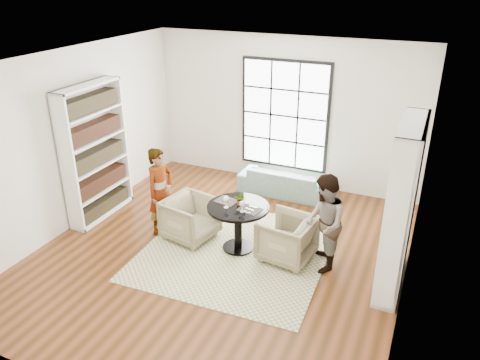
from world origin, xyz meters
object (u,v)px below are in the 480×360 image
at_px(flower_centerpiece, 241,199).
at_px(sofa, 285,181).
at_px(wine_glass_left, 226,199).
at_px(armchair_right, 287,238).
at_px(wine_glass_right, 242,204).
at_px(pedestal_table, 238,218).
at_px(person_right, 324,223).
at_px(person_left, 161,191).
at_px(armchair_left, 191,219).

bearing_deg(flower_centerpiece, sofa, 89.57).
bearing_deg(wine_glass_left, flower_centerpiece, 45.23).
relative_size(armchair_right, wine_glass_right, 4.31).
distance_m(pedestal_table, armchair_right, 0.82).
bearing_deg(person_right, person_left, -108.64).
distance_m(pedestal_table, person_left, 1.43).
xyz_separation_m(pedestal_table, armchair_left, (-0.86, 0.00, -0.20)).
bearing_deg(flower_centerpiece, armchair_right, -0.04).
xyz_separation_m(armchair_left, person_left, (-0.55, 0.00, 0.40)).
height_order(armchair_left, flower_centerpiece, flower_centerpiece).
bearing_deg(flower_centerpiece, wine_glass_left, -134.77).
height_order(armchair_left, person_right, person_right).
bearing_deg(person_right, armchair_right, -109.65).
relative_size(armchair_right, wine_glass_left, 3.89).
height_order(sofa, armchair_left, armchair_left).
xyz_separation_m(armchair_right, flower_centerpiece, (-0.77, 0.00, 0.52)).
relative_size(armchair_right, person_right, 0.52).
bearing_deg(wine_glass_left, person_left, 174.53).
xyz_separation_m(pedestal_table, person_right, (1.34, 0.05, 0.19)).
xyz_separation_m(pedestal_table, flower_centerpiece, (0.02, 0.05, 0.32)).
relative_size(armchair_left, flower_centerpiece, 3.85).
distance_m(pedestal_table, wine_glass_left, 0.41).
relative_size(person_left, wine_glass_right, 8.29).
distance_m(person_left, person_right, 2.75).
distance_m(pedestal_table, sofa, 2.26).
bearing_deg(pedestal_table, flower_centerpiece, 67.76).
xyz_separation_m(person_right, wine_glass_left, (-1.49, -0.17, 0.17)).
bearing_deg(armchair_left, pedestal_table, -78.72).
relative_size(sofa, person_right, 1.21).
bearing_deg(pedestal_table, armchair_left, 179.97).
height_order(person_left, person_right, person_left).
bearing_deg(person_left, pedestal_table, -78.82).
distance_m(person_left, wine_glass_left, 1.28).
bearing_deg(pedestal_table, person_left, 179.98).
relative_size(armchair_left, armchair_right, 1.00).
bearing_deg(armchair_right, sofa, -153.37).
xyz_separation_m(armchair_right, person_right, (0.55, 0.00, 0.39)).
height_order(pedestal_table, person_left, person_left).
bearing_deg(wine_glass_left, wine_glass_right, -4.88).
bearing_deg(wine_glass_left, person_right, 6.49).
height_order(armchair_right, wine_glass_left, wine_glass_left).
height_order(pedestal_table, flower_centerpiece, flower_centerpiece).
bearing_deg(sofa, pedestal_table, 89.89).
height_order(sofa, person_left, person_left).
relative_size(pedestal_table, sofa, 0.54).
height_order(pedestal_table, armchair_left, pedestal_table).
distance_m(armchair_left, wine_glass_right, 1.14).
height_order(person_right, wine_glass_left, person_right).
xyz_separation_m(pedestal_table, wine_glass_left, (-0.15, -0.12, 0.36)).
relative_size(person_right, wine_glass_right, 8.25).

